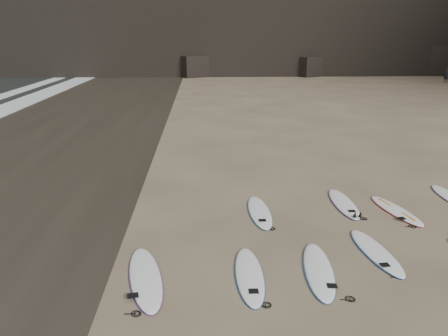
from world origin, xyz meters
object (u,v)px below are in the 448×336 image
object	(u,v)px
surfboard_7	(396,210)
surfboard_11	(145,277)
surfboard_2	(376,252)
surfboard_6	(344,203)
surfboard_1	(319,270)
surfboard_5	(260,212)
surfboard_0	(249,275)
person_a	(446,75)

from	to	relation	value
surfboard_7	surfboard_11	distance (m)	7.75
surfboard_2	surfboard_6	bearing A→B (deg)	80.64
surfboard_1	surfboard_5	size ratio (longest dim) A/B	1.02
surfboard_0	surfboard_6	world-z (taller)	surfboard_6
surfboard_5	person_a	xyz separation A→B (m)	(24.44, 33.99, 0.76)
surfboard_2	person_a	bearing A→B (deg)	53.43
surfboard_0	surfboard_7	bearing A→B (deg)	36.18
surfboard_1	surfboard_2	world-z (taller)	surfboard_1
surfboard_2	surfboard_7	world-z (taller)	surfboard_2
surfboard_11	surfboard_7	bearing A→B (deg)	13.54
surfboard_0	surfboard_6	bearing A→B (deg)	50.73
surfboard_2	surfboard_5	size ratio (longest dim) A/B	0.98
surfboard_6	surfboard_1	bearing A→B (deg)	-113.79
surfboard_2	surfboard_5	world-z (taller)	surfboard_5
surfboard_7	surfboard_6	bearing A→B (deg)	144.37
surfboard_0	surfboard_6	distance (m)	5.22
surfboard_1	surfboard_11	xyz separation A→B (m)	(-3.81, -0.10, 0.00)
surfboard_2	surfboard_7	distance (m)	2.95
surfboard_2	person_a	distance (m)	42.67
surfboard_1	surfboard_11	distance (m)	3.81
surfboard_6	person_a	xyz separation A→B (m)	(21.76, 33.46, 0.76)
surfboard_1	person_a	size ratio (longest dim) A/B	1.59
surfboard_5	surfboard_1	bearing A→B (deg)	-76.51
person_a	surfboard_11	bearing A→B (deg)	-60.20
surfboard_5	person_a	world-z (taller)	person_a
surfboard_5	surfboard_7	size ratio (longest dim) A/B	1.04
surfboard_5	person_a	bearing A→B (deg)	53.08
surfboard_5	surfboard_6	xyz separation A→B (m)	(2.68, 0.52, 0.00)
surfboard_0	surfboard_1	size ratio (longest dim) A/B	0.97
surfboard_5	surfboard_7	bearing A→B (deg)	-2.68
surfboard_6	surfboard_11	xyz separation A→B (m)	(-5.61, -3.97, 0.00)
surfboard_0	surfboard_11	size ratio (longest dim) A/B	0.90
surfboard_2	surfboard_5	xyz separation A→B (m)	(-2.47, 2.59, 0.00)
surfboard_0	surfboard_5	xyz separation A→B (m)	(0.68, 3.47, 0.00)
surfboard_2	surfboard_6	size ratio (longest dim) A/B	0.97
surfboard_5	surfboard_6	distance (m)	2.73
surfboard_2	person_a	world-z (taller)	person_a
surfboard_7	surfboard_1	bearing A→B (deg)	-145.63
surfboard_1	surfboard_6	world-z (taller)	same
surfboard_7	surfboard_2	bearing A→B (deg)	-133.71
surfboard_2	surfboard_6	world-z (taller)	surfboard_6
person_a	surfboard_7	bearing A→B (deg)	-54.90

